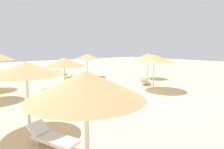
{
  "coord_description": "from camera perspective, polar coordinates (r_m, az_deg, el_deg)",
  "views": [
    {
      "loc": [
        -9.73,
        -8.53,
        3.32
      ],
      "look_at": [
        0.0,
        3.0,
        1.2
      ],
      "focal_mm": 30.88,
      "sensor_mm": 36.0,
      "label": 1
    }
  ],
  "objects": [
    {
      "name": "parasol_2",
      "position": [
        4.53,
        -7.69,
        -3.11
      ],
      "size": [
        2.81,
        2.81,
        2.79
      ],
      "color": "silver",
      "rests_on": "ground"
    },
    {
      "name": "lounger_3",
      "position": [
        12.4,
        -16.29,
        -6.31
      ],
      "size": [
        1.36,
        1.95,
        0.8
      ],
      "color": "silver",
      "rests_on": "ground"
    },
    {
      "name": "lounger_4",
      "position": [
        17.77,
        9.95,
        -1.83
      ],
      "size": [
        1.9,
        1.53,
        0.81
      ],
      "color": "silver",
      "rests_on": "ground"
    },
    {
      "name": "ground_plane",
      "position": [
        13.36,
        8.38,
        -6.48
      ],
      "size": [
        80.0,
        80.0,
        0.0
      ],
      "primitive_type": "plane",
      "color": "beige"
    },
    {
      "name": "parasol_4",
      "position": [
        15.69,
        12.37,
        4.67
      ],
      "size": [
        3.17,
        3.17,
        2.76
      ],
      "color": "silver",
      "rests_on": "ground"
    },
    {
      "name": "parasol_1",
      "position": [
        8.44,
        -24.07,
        1.59
      ],
      "size": [
        2.89,
        2.89,
        2.77
      ],
      "color": "silver",
      "rests_on": "ground"
    },
    {
      "name": "lounger_0",
      "position": [
        22.28,
        -12.66,
        0.05
      ],
      "size": [
        1.99,
        1.35,
        0.7
      ],
      "color": "silver",
      "rests_on": "ground"
    },
    {
      "name": "lounger_1",
      "position": [
        7.12,
        -17.35,
        -17.32
      ],
      "size": [
        1.26,
        2.0,
        0.7
      ],
      "color": "silver",
      "rests_on": "ground"
    },
    {
      "name": "parasol_3",
      "position": [
        13.93,
        -13.95,
        3.58
      ],
      "size": [
        3.0,
        3.0,
        2.62
      ],
      "color": "silver",
      "rests_on": "ground"
    },
    {
      "name": "parasol_5",
      "position": [
        21.35,
        10.68,
        5.47
      ],
      "size": [
        2.37,
        2.37,
        2.72
      ],
      "color": "silver",
      "rests_on": "ground"
    },
    {
      "name": "bench_0",
      "position": [
        23.6,
        -16.42,
        0.43
      ],
      "size": [
        0.58,
        1.54,
        0.49
      ],
      "color": "brown",
      "rests_on": "ground"
    },
    {
      "name": "bench_1",
      "position": [
        24.4,
        -16.34,
        0.67
      ],
      "size": [
        0.42,
        1.51,
        0.49
      ],
      "color": "brown",
      "rests_on": "ground"
    },
    {
      "name": "parasol_0",
      "position": [
        22.32,
        -7.24,
        5.28
      ],
      "size": [
        2.83,
        2.83,
        2.57
      ],
      "color": "silver",
      "rests_on": "ground"
    }
  ]
}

